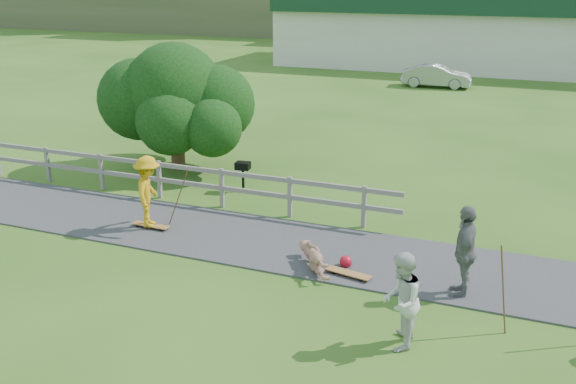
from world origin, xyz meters
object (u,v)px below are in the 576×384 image
at_px(spectator_a, 401,301).
at_px(bbq, 243,177).
at_px(spectator_b, 465,251).
at_px(tree, 176,120).
at_px(skater_fallen, 315,258).
at_px(skater_rider, 149,195).
at_px(car_silver, 436,76).

distance_m(spectator_a, bbq, 8.92).
bearing_deg(spectator_b, tree, -126.81).
bearing_deg(bbq, skater_fallen, -54.79).
bearing_deg(skater_rider, skater_fallen, -120.91).
distance_m(spectator_a, car_silver, 27.43).
xyz_separation_m(skater_fallen, spectator_a, (2.37, -2.30, 0.58)).
bearing_deg(spectator_a, bbq, -141.09).
relative_size(spectator_a, tree, 0.34).
relative_size(skater_fallen, spectator_b, 0.81).
bearing_deg(spectator_a, skater_rider, -117.26).
bearing_deg(bbq, skater_rider, -110.23).
distance_m(spectator_a, spectator_b, 2.43).
distance_m(skater_rider, bbq, 3.67).
bearing_deg(skater_fallen, bbq, 96.10).
relative_size(car_silver, tree, 0.76).
distance_m(skater_rider, skater_fallen, 4.69).
bearing_deg(skater_fallen, tree, 105.03).
bearing_deg(skater_fallen, spectator_a, -79.89).
height_order(spectator_a, bbq, spectator_a).
bearing_deg(bbq, spectator_b, -37.91).
height_order(skater_fallen, bbq, bbq).
bearing_deg(skater_rider, bbq, -36.64).
height_order(spectator_a, tree, tree).
relative_size(spectator_a, bbq, 1.93).
distance_m(skater_rider, spectator_b, 7.74).
relative_size(tree, bbq, 5.63).
xyz_separation_m(skater_rider, skater_fallen, (4.60, -0.64, -0.62)).
bearing_deg(bbq, spectator_a, -53.30).
bearing_deg(car_silver, tree, 162.48).
relative_size(skater_rider, spectator_b, 0.95).
height_order(skater_rider, spectator_b, spectator_b).
xyz_separation_m(skater_rider, spectator_a, (6.97, -2.94, -0.03)).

